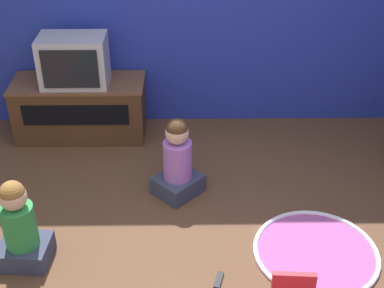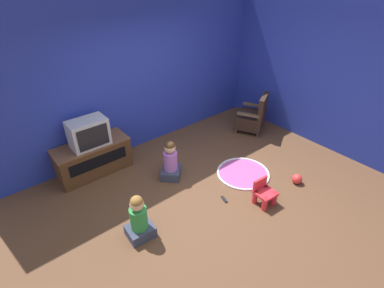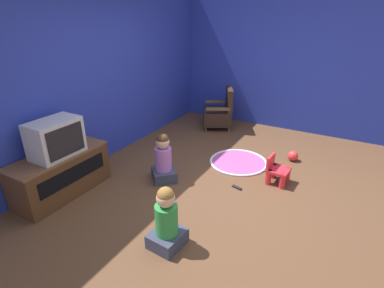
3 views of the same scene
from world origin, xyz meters
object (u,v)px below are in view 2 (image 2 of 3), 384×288
black_armchair (253,117)px  child_watching_center (171,162)px  tv_cabinet (93,157)px  remote_control (224,199)px  television (89,133)px  toy_ball (297,179)px  child_watching_left (139,219)px  yellow_kid_chair (264,194)px

black_armchair → child_watching_center: (-2.36, -0.20, -0.02)m
tv_cabinet → remote_control: tv_cabinet is taller
television → black_armchair: television is taller
remote_control → black_armchair: bearing=-43.8°
toy_ball → child_watching_center: bearing=135.6°
black_armchair → child_watching_left: 3.60m
television → tv_cabinet: bearing=90.0°
tv_cabinet → toy_ball: size_ratio=7.45×
television → child_watching_left: (-0.14, -1.74, -0.51)m
black_armchair → toy_ball: 1.91m
toy_ball → black_armchair: bearing=64.7°
child_watching_left → toy_ball: (2.65, -0.71, -0.22)m
tv_cabinet → yellow_kid_chair: (1.69, -2.44, -0.13)m
television → toy_ball: (2.51, -2.45, -0.73)m
television → yellow_kid_chair: (1.69, -2.40, -0.64)m
yellow_kid_chair → tv_cabinet: bearing=128.6°
remote_control → television: bearing=48.0°
child_watching_left → remote_control: child_watching_left is taller
tv_cabinet → toy_ball: (2.51, -2.49, -0.22)m
yellow_kid_chair → child_watching_left: 1.95m
child_watching_left → yellow_kid_chair: bearing=-15.3°
child_watching_center → remote_control: (0.29, -1.03, -0.30)m
yellow_kid_chair → toy_ball: yellow_kid_chair is taller
yellow_kid_chair → remote_control: (-0.43, 0.43, -0.16)m
yellow_kid_chair → child_watching_left: child_watching_left is taller
tv_cabinet → black_armchair: size_ratio=1.50×
television → yellow_kid_chair: bearing=-54.8°
black_armchair → remote_control: size_ratio=5.42×
yellow_kid_chair → child_watching_center: 1.63m
child_watching_left → toy_ball: size_ratio=4.12×
yellow_kid_chair → toy_ball: bearing=-0.0°
tv_cabinet → child_watching_left: (-0.14, -1.78, 0.00)m
black_armchair → remote_control: bearing=2.9°
tv_cabinet → remote_control: (1.26, -2.01, -0.29)m
tv_cabinet → yellow_kid_chair: tv_cabinet is taller
tv_cabinet → yellow_kid_chair: 2.97m
child_watching_center → television: bearing=90.2°
child_watching_left → toy_ball: child_watching_left is taller
child_watching_left → child_watching_center: size_ratio=0.98×
television → child_watching_center: size_ratio=0.86×
television → child_watching_center: television is taller
television → toy_ball: size_ratio=3.62×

